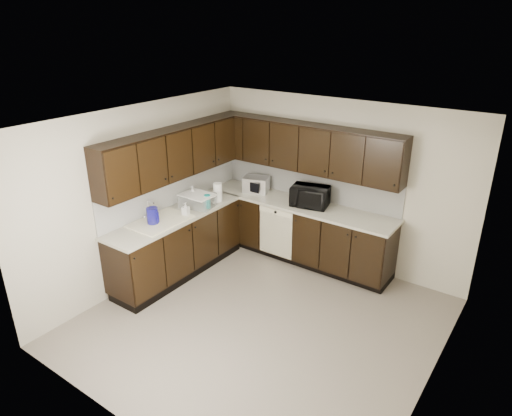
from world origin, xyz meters
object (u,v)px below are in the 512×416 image
at_px(microwave, 310,196).
at_px(storage_bin, 198,201).
at_px(sink, 160,226).
at_px(blue_pitcher, 152,216).
at_px(toaster_oven, 256,184).

relative_size(microwave, storage_bin, 1.15).
bearing_deg(storage_bin, microwave, 36.25).
xyz_separation_m(sink, microwave, (1.38, 1.70, 0.21)).
bearing_deg(storage_bin, blue_pitcher, -94.77).
bearing_deg(storage_bin, sink, -93.99).
relative_size(sink, microwave, 1.52).
xyz_separation_m(microwave, storage_bin, (-1.33, -0.98, -0.06)).
bearing_deg(blue_pitcher, toaster_oven, 67.56).
xyz_separation_m(sink, blue_pitcher, (-0.02, -0.10, 0.18)).
height_order(storage_bin, blue_pitcher, blue_pitcher).
bearing_deg(toaster_oven, storage_bin, -126.98).
distance_m(toaster_oven, storage_bin, 1.07).
xyz_separation_m(sink, storage_bin, (0.05, 0.72, 0.15)).
relative_size(sink, blue_pitcher, 3.44).
distance_m(microwave, toaster_oven, 0.99).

